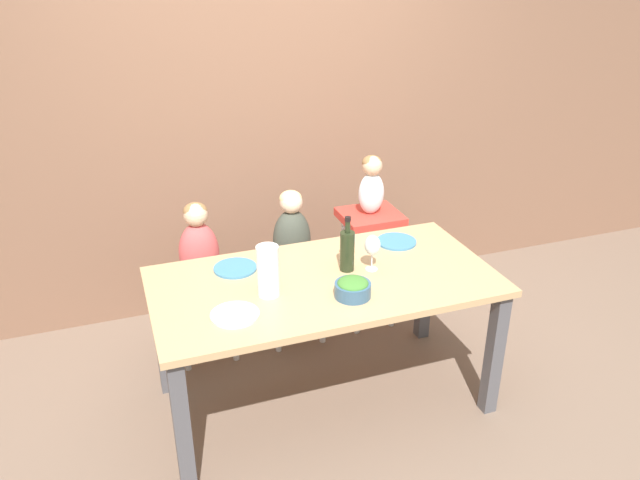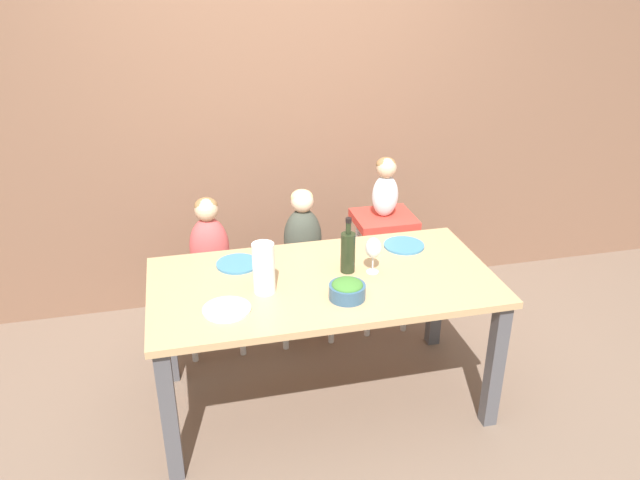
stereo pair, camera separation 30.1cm
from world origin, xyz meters
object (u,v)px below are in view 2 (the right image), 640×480
object	(u,v)px
wine_bottle	(348,251)
dinner_plate_back_right	(404,245)
chair_right_highchair	(383,242)
person_child_left	(209,239)
wine_glass_near	(373,248)
chair_far_left	(213,287)
chair_far_center	(303,277)
paper_towel_roll	(264,268)
salad_bowl_large	(347,289)
dinner_plate_back_left	(238,264)
person_baby_right	(385,185)
dinner_plate_front_left	(227,309)
person_child_center	(303,230)

from	to	relation	value
wine_bottle	dinner_plate_back_right	xyz separation A→B (m)	(0.37, 0.20, -0.11)
chair_right_highchair	person_child_left	xyz separation A→B (m)	(-1.04, 0.00, 0.13)
wine_glass_near	dinner_plate_back_right	bearing A→B (deg)	43.04
chair_far_left	dinner_plate_back_right	xyz separation A→B (m)	(1.01, -0.40, 0.34)
chair_far_center	paper_towel_roll	world-z (taller)	paper_towel_roll
wine_glass_near	salad_bowl_large	bearing A→B (deg)	-131.86
person_child_left	dinner_plate_back_left	size ratio (longest dim) A/B	2.20
paper_towel_roll	salad_bowl_large	distance (m)	0.40
chair_far_center	person_child_left	distance (m)	0.62
person_child_left	wine_glass_near	distance (m)	1.00
chair_far_center	dinner_plate_back_left	bearing A→B (deg)	-136.29
person_child_left	wine_bottle	bearing A→B (deg)	-42.75
chair_right_highchair	wine_glass_near	bearing A→B (deg)	-113.42
person_baby_right	paper_towel_roll	world-z (taller)	person_baby_right
chair_far_center	chair_right_highchair	size ratio (longest dim) A/B	0.63
chair_far_left	chair_right_highchair	xyz separation A→B (m)	(1.04, 0.00, 0.18)
chair_far_left	person_baby_right	xyz separation A→B (m)	(1.04, 0.00, 0.54)
salad_bowl_large	dinner_plate_front_left	xyz separation A→B (m)	(-0.55, 0.02, -0.04)
person_child_left	wine_glass_near	xyz separation A→B (m)	(0.76, -0.63, 0.16)
person_child_center	wine_bottle	distance (m)	0.62
chair_far_left	dinner_plate_back_left	size ratio (longest dim) A/B	2.19
dinner_plate_front_left	dinner_plate_back_left	world-z (taller)	same
dinner_plate_back_left	person_baby_right	bearing A→B (deg)	23.74
person_child_center	wine_bottle	bearing A→B (deg)	-80.06
person_baby_right	wine_bottle	world-z (taller)	person_baby_right
wine_glass_near	dinner_plate_back_left	size ratio (longest dim) A/B	0.86
person_child_left	paper_towel_roll	world-z (taller)	paper_towel_roll
wine_bottle	wine_glass_near	bearing A→B (deg)	-18.37
person_baby_right	dinner_plate_back_left	xyz separation A→B (m)	(-0.92, -0.40, -0.20)
dinner_plate_back_right	wine_bottle	bearing A→B (deg)	-151.91
chair_far_left	wine_bottle	distance (m)	0.99
dinner_plate_back_left	person_child_left	bearing A→B (deg)	106.42
person_baby_right	wine_glass_near	bearing A→B (deg)	-113.38
chair_right_highchair	wine_glass_near	distance (m)	0.75
chair_far_left	person_child_center	bearing A→B (deg)	0.07
person_child_left	chair_far_center	bearing A→B (deg)	-0.07
dinner_plate_back_left	chair_far_left	bearing A→B (deg)	106.44
chair_far_left	dinner_plate_back_left	bearing A→B (deg)	-73.56
person_child_center	chair_right_highchair	bearing A→B (deg)	-0.07
chair_right_highchair	dinner_plate_front_left	bearing A→B (deg)	-140.80
person_child_center	dinner_plate_front_left	bearing A→B (deg)	-122.04
chair_far_center	paper_towel_roll	bearing A→B (deg)	-115.14
wine_bottle	paper_towel_roll	bearing A→B (deg)	-166.47
wine_bottle	paper_towel_roll	distance (m)	0.44
wine_bottle	person_child_left	bearing A→B (deg)	137.25
person_child_center	person_baby_right	distance (m)	0.55
chair_far_left	person_child_center	size ratio (longest dim) A/B	1.00
chair_far_center	person_baby_right	xyz separation A→B (m)	(0.50, 0.00, 0.54)
person_child_center	dinner_plate_back_right	bearing A→B (deg)	-39.88
person_baby_right	wine_bottle	bearing A→B (deg)	-123.33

